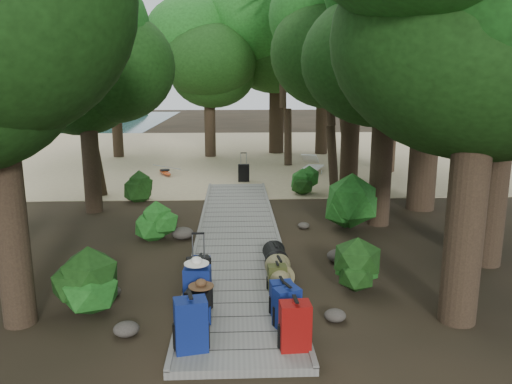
{
  "coord_description": "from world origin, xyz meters",
  "views": [
    {
      "loc": [
        -0.07,
        -10.75,
        3.72
      ],
      "look_at": [
        0.47,
        1.62,
        1.0
      ],
      "focal_mm": 35.0,
      "sensor_mm": 36.0,
      "label": 1
    }
  ],
  "objects_px": {
    "backpack_right_d": "(277,276)",
    "lone_suitcase_on_sand": "(244,173)",
    "backpack_right_c": "(281,296)",
    "backpack_left_c": "(198,286)",
    "sun_lounger": "(313,164)",
    "kayak": "(165,171)",
    "backpack_left_d": "(200,268)",
    "duffel_right_khaki": "(279,271)",
    "backpack_right_a": "(295,323)",
    "suitcase_on_boardwalk": "(199,274)",
    "backpack_right_b": "(287,305)",
    "duffel_right_black": "(275,255)",
    "backpack_left_a": "(191,322)",
    "backpack_left_b": "(198,306)"
  },
  "relations": [
    {
      "from": "backpack_right_d",
      "to": "lone_suitcase_on_sand",
      "type": "xyz_separation_m",
      "value": [
        -0.39,
        10.46,
        -0.02
      ]
    },
    {
      "from": "backpack_right_c",
      "to": "backpack_right_d",
      "type": "xyz_separation_m",
      "value": [
        0.01,
        0.96,
        -0.05
      ]
    },
    {
      "from": "backpack_left_c",
      "to": "sun_lounger",
      "type": "relative_size",
      "value": 0.38
    },
    {
      "from": "backpack_left_c",
      "to": "kayak",
      "type": "bearing_deg",
      "value": 103.09
    },
    {
      "from": "backpack_left_c",
      "to": "sun_lounger",
      "type": "xyz_separation_m",
      "value": [
        3.93,
        13.14,
        -0.16
      ]
    },
    {
      "from": "backpack_left_c",
      "to": "backpack_left_d",
      "type": "distance_m",
      "value": 1.17
    },
    {
      "from": "backpack_right_c",
      "to": "duffel_right_khaki",
      "type": "height_order",
      "value": "backpack_right_c"
    },
    {
      "from": "backpack_right_a",
      "to": "suitcase_on_boardwalk",
      "type": "bearing_deg",
      "value": 122.04
    },
    {
      "from": "backpack_right_b",
      "to": "kayak",
      "type": "xyz_separation_m",
      "value": [
        -3.62,
        13.4,
        -0.3
      ]
    },
    {
      "from": "backpack_right_a",
      "to": "duffel_right_black",
      "type": "height_order",
      "value": "backpack_right_a"
    },
    {
      "from": "sun_lounger",
      "to": "kayak",
      "type": "bearing_deg",
      "value": -153.82
    },
    {
      "from": "backpack_left_d",
      "to": "backpack_right_a",
      "type": "height_order",
      "value": "backpack_right_a"
    },
    {
      "from": "suitcase_on_boardwalk",
      "to": "backpack_right_b",
      "type": "bearing_deg",
      "value": -64.24
    },
    {
      "from": "lone_suitcase_on_sand",
      "to": "kayak",
      "type": "xyz_separation_m",
      "value": [
        -3.2,
        1.55,
        -0.19
      ]
    },
    {
      "from": "backpack_left_a",
      "to": "duffel_right_black",
      "type": "bearing_deg",
      "value": 54.18
    },
    {
      "from": "backpack_right_d",
      "to": "duffel_right_khaki",
      "type": "relative_size",
      "value": 0.76
    },
    {
      "from": "sun_lounger",
      "to": "backpack_left_a",
      "type": "bearing_deg",
      "value": -82.63
    },
    {
      "from": "backpack_left_a",
      "to": "backpack_right_b",
      "type": "relative_size",
      "value": 1.22
    },
    {
      "from": "backpack_left_d",
      "to": "backpack_right_c",
      "type": "height_order",
      "value": "backpack_right_c"
    },
    {
      "from": "backpack_left_c",
      "to": "lone_suitcase_on_sand",
      "type": "xyz_separation_m",
      "value": [
        0.96,
        11.21,
        -0.17
      ]
    },
    {
      "from": "backpack_left_a",
      "to": "suitcase_on_boardwalk",
      "type": "height_order",
      "value": "backpack_left_a"
    },
    {
      "from": "backpack_left_c",
      "to": "backpack_right_b",
      "type": "xyz_separation_m",
      "value": [
        1.38,
        -0.64,
        -0.06
      ]
    },
    {
      "from": "backpack_left_c",
      "to": "suitcase_on_boardwalk",
      "type": "bearing_deg",
      "value": 95.33
    },
    {
      "from": "backpack_left_c",
      "to": "backpack_right_d",
      "type": "xyz_separation_m",
      "value": [
        1.35,
        0.74,
        -0.15
      ]
    },
    {
      "from": "backpack_left_a",
      "to": "sun_lounger",
      "type": "relative_size",
      "value": 0.4
    },
    {
      "from": "backpack_left_c",
      "to": "backpack_right_d",
      "type": "relative_size",
      "value": 1.59
    },
    {
      "from": "duffel_right_black",
      "to": "sun_lounger",
      "type": "bearing_deg",
      "value": 72.12
    },
    {
      "from": "backpack_right_b",
      "to": "lone_suitcase_on_sand",
      "type": "distance_m",
      "value": 11.86
    },
    {
      "from": "backpack_right_c",
      "to": "backpack_left_c",
      "type": "bearing_deg",
      "value": 163.56
    },
    {
      "from": "backpack_left_b",
      "to": "duffel_right_black",
      "type": "relative_size",
      "value": 0.94
    },
    {
      "from": "backpack_right_a",
      "to": "backpack_right_d",
      "type": "distance_m",
      "value": 2.03
    },
    {
      "from": "backpack_left_b",
      "to": "kayak",
      "type": "xyz_separation_m",
      "value": [
        -2.28,
        13.32,
        -0.27
      ]
    },
    {
      "from": "sun_lounger",
      "to": "duffel_right_black",
      "type": "bearing_deg",
      "value": -80.01
    },
    {
      "from": "backpack_left_a",
      "to": "duffel_right_black",
      "type": "relative_size",
      "value": 1.24
    },
    {
      "from": "backpack_left_a",
      "to": "duffel_right_khaki",
      "type": "relative_size",
      "value": 1.26
    },
    {
      "from": "backpack_right_d",
      "to": "lone_suitcase_on_sand",
      "type": "bearing_deg",
      "value": 87.98
    },
    {
      "from": "backpack_right_b",
      "to": "backpack_right_c",
      "type": "height_order",
      "value": "backpack_right_b"
    },
    {
      "from": "backpack_right_d",
      "to": "suitcase_on_boardwalk",
      "type": "bearing_deg",
      "value": 175.32
    },
    {
      "from": "backpack_left_b",
      "to": "lone_suitcase_on_sand",
      "type": "bearing_deg",
      "value": 99.96
    },
    {
      "from": "duffel_right_khaki",
      "to": "duffel_right_black",
      "type": "bearing_deg",
      "value": 84.12
    },
    {
      "from": "duffel_right_black",
      "to": "backpack_right_c",
      "type": "bearing_deg",
      "value": -97.22
    },
    {
      "from": "backpack_left_a",
      "to": "kayak",
      "type": "xyz_separation_m",
      "value": [
        -2.24,
        14.02,
        -0.37
      ]
    },
    {
      "from": "backpack_right_a",
      "to": "lone_suitcase_on_sand",
      "type": "bearing_deg",
      "value": 88.72
    },
    {
      "from": "backpack_left_d",
      "to": "lone_suitcase_on_sand",
      "type": "bearing_deg",
      "value": 93.65
    },
    {
      "from": "backpack_left_b",
      "to": "sun_lounger",
      "type": "bearing_deg",
      "value": 88.59
    },
    {
      "from": "backpack_left_d",
      "to": "backpack_right_b",
      "type": "xyz_separation_m",
      "value": [
        1.41,
        -1.81,
        0.08
      ]
    },
    {
      "from": "duffel_right_black",
      "to": "kayak",
      "type": "height_order",
      "value": "duffel_right_black"
    },
    {
      "from": "backpack_right_a",
      "to": "kayak",
      "type": "height_order",
      "value": "backpack_right_a"
    },
    {
      "from": "backpack_left_d",
      "to": "sun_lounger",
      "type": "relative_size",
      "value": 0.25
    },
    {
      "from": "backpack_left_d",
      "to": "backpack_right_a",
      "type": "bearing_deg",
      "value": -49.93
    }
  ]
}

